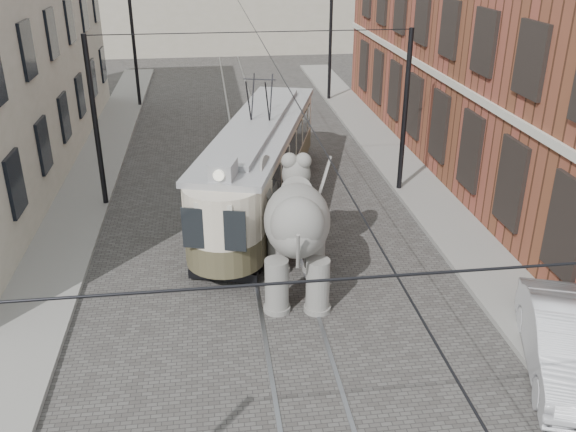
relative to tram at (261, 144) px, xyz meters
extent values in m
plane|color=#43403E|center=(0.05, -5.51, -2.27)|extent=(120.00, 120.00, 0.00)
cube|color=slate|center=(6.05, -5.51, -2.20)|extent=(2.00, 60.00, 0.15)
cube|color=slate|center=(-6.45, -5.51, -2.20)|extent=(2.00, 60.00, 0.15)
cube|color=brown|center=(11.05, 3.49, 3.73)|extent=(8.00, 26.00, 12.00)
imported|color=#A5A4A9|center=(5.76, -10.24, -1.52)|extent=(3.02, 4.83, 1.50)
camera|label=1|loc=(-1.72, -20.41, 6.64)|focal=38.48mm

